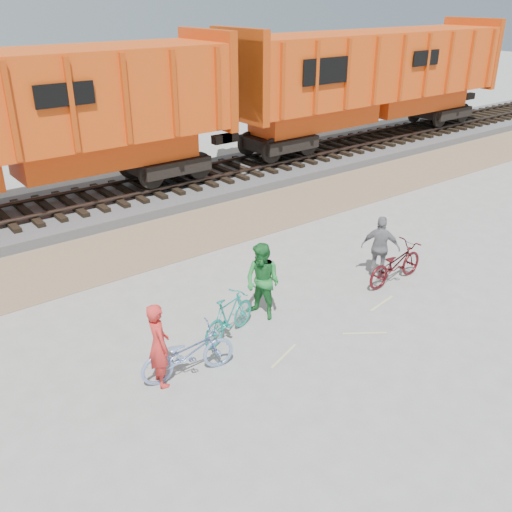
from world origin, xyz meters
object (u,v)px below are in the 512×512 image
object	(u,v)px
bicycle_maroon	(395,264)
person_solo	(159,345)
hopper_car_right	(371,78)
person_man	(263,282)
bicycle_teal	(229,316)
bicycle_blue	(188,353)
person_woman	(380,247)

from	to	relation	value
bicycle_maroon	person_solo	bearing A→B (deg)	88.65
hopper_car_right	person_man	bearing A→B (deg)	-145.98
bicycle_maroon	person_man	world-z (taller)	person_man
bicycle_maroon	person_man	xyz separation A→B (m)	(-3.46, 0.65, 0.36)
bicycle_teal	bicycle_maroon	bearing A→B (deg)	-113.63
bicycle_blue	bicycle_maroon	bearing A→B (deg)	-78.67
bicycle_teal	person_woman	world-z (taller)	person_woman
bicycle_teal	bicycle_maroon	world-z (taller)	bicycle_maroon
hopper_car_right	person_woman	xyz separation A→B (m)	(-9.10, -8.66, -2.23)
person_man	person_solo	bearing A→B (deg)	-92.40
bicycle_blue	bicycle_teal	xyz separation A→B (m)	(1.30, 0.58, 0.00)
bicycle_maroon	person_woman	xyz separation A→B (m)	(-0.10, 0.40, 0.30)
bicycle_blue	person_woman	bearing A→B (deg)	-74.61
hopper_car_right	bicycle_blue	distance (m)	17.58
hopper_car_right	person_woman	distance (m)	12.76
hopper_car_right	bicycle_maroon	bearing A→B (deg)	-134.82
person_man	person_woman	distance (m)	3.37
bicycle_teal	bicycle_maroon	xyz separation A→B (m)	(4.46, -0.45, 0.01)
person_solo	person_woman	xyz separation A→B (m)	(6.16, 0.43, -0.01)
bicycle_blue	person_solo	world-z (taller)	person_solo
bicycle_teal	person_solo	world-z (taller)	person_solo
person_man	hopper_car_right	bearing A→B (deg)	107.97
person_man	person_woman	bearing A→B (deg)	69.68
bicycle_blue	bicycle_maroon	size ratio (longest dim) A/B	0.97
bicycle_blue	person_woman	distance (m)	5.69
hopper_car_right	bicycle_teal	xyz separation A→B (m)	(-13.46, -8.61, -2.55)
hopper_car_right	person_solo	distance (m)	17.90
bicycle_blue	hopper_car_right	bearing A→B (deg)	-48.06
bicycle_blue	bicycle_teal	distance (m)	1.43
person_woman	bicycle_blue	bearing A→B (deg)	60.93
hopper_car_right	bicycle_maroon	distance (m)	13.02
bicycle_blue	bicycle_maroon	world-z (taller)	bicycle_maroon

